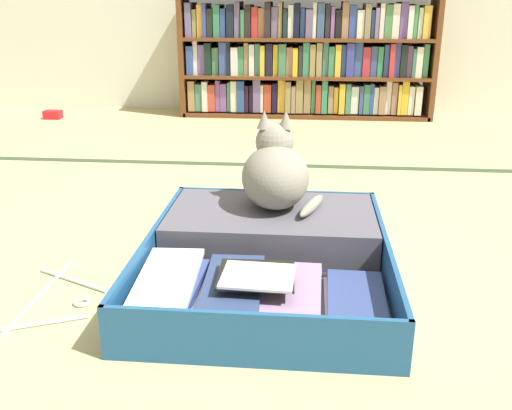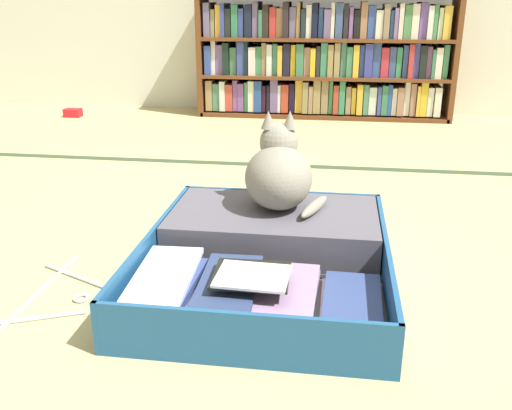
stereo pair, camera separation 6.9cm
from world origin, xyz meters
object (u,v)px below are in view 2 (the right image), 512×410
(open_suitcase, at_px, (265,253))
(bookshelf, at_px, (323,59))
(small_red_pouch, at_px, (73,113))
(black_cat, at_px, (279,173))
(clothes_hanger, at_px, (51,295))

(open_suitcase, bearing_deg, bookshelf, 87.97)
(bookshelf, bearing_deg, small_red_pouch, -170.95)
(bookshelf, height_order, black_cat, bookshelf)
(open_suitcase, height_order, small_red_pouch, open_suitcase)
(black_cat, relative_size, small_red_pouch, 2.74)
(small_red_pouch, bearing_deg, clothes_hanger, -66.46)
(open_suitcase, relative_size, clothes_hanger, 1.77)
(clothes_hanger, bearing_deg, black_cat, 37.55)
(open_suitcase, relative_size, black_cat, 2.79)
(bookshelf, xyz_separation_m, open_suitcase, (-0.08, -2.17, -0.29))
(clothes_hanger, relative_size, small_red_pouch, 4.32)
(open_suitcase, bearing_deg, small_red_pouch, 126.81)
(black_cat, relative_size, clothes_hanger, 0.63)
(clothes_hanger, bearing_deg, open_suitcase, 23.47)
(clothes_hanger, distance_m, small_red_pouch, 2.34)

